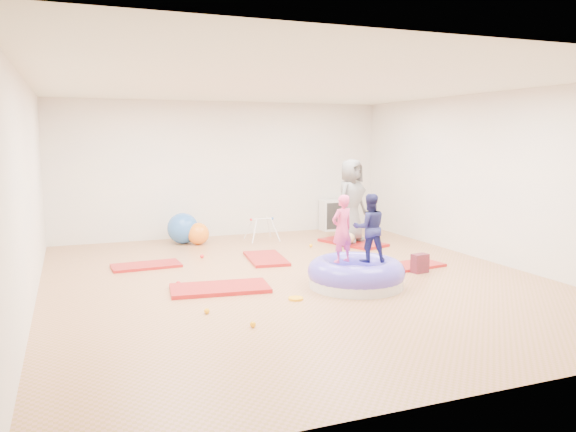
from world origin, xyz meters
name	(u,v)px	position (x,y,z in m)	size (l,w,h in m)	color
room	(296,184)	(0.00, 0.00, 1.40)	(7.01, 8.01, 2.81)	tan
gym_mat_front_left	(220,288)	(-1.18, -0.18, 0.03)	(1.33, 0.66, 0.06)	#B01B16
gym_mat_mid_left	(146,266)	(-1.94, 1.60, 0.02)	(1.07, 0.54, 0.04)	#B01B16
gym_mat_center_back	(266,258)	(0.03, 1.41, 0.02)	(1.17, 0.59, 0.05)	#B01B16
gym_mat_right	(410,266)	(2.02, 0.06, 0.02)	(1.07, 0.54, 0.04)	#B01B16
gym_mat_rear_right	(353,243)	(2.08, 2.15, 0.03)	(1.31, 0.66, 0.05)	#B01B16
inflatable_cushion	(356,275)	(0.64, -0.67, 0.17)	(1.36, 1.36, 0.43)	silver
child_pink	(342,225)	(0.46, -0.58, 0.86)	(0.34, 0.23, 0.95)	#FA4988
child_navy	(370,224)	(0.83, -0.68, 0.87)	(0.46, 0.36, 0.96)	navy
adult_caregiver	(351,201)	(2.03, 2.16, 0.85)	(0.78, 0.51, 1.60)	slate
infant	(346,238)	(1.83, 1.94, 0.17)	(0.39, 0.40, 0.23)	#AAC7D9
ball_pit_balls	(292,269)	(0.13, 0.46, 0.03)	(3.98, 3.99, 0.07)	red
exercise_ball_blue	(183,228)	(-1.01, 3.40, 0.30)	(0.60, 0.60, 0.60)	blue
exercise_ball_orange	(198,234)	(-0.75, 3.19, 0.21)	(0.43, 0.43, 0.43)	orange
infant_play_gym	(262,226)	(0.51, 3.07, 0.31)	(0.61, 0.57, 0.46)	white
cube_shelf	(336,215)	(2.50, 3.79, 0.34)	(0.68, 0.34, 0.68)	white
balance_disc	(351,264)	(1.15, 0.44, 0.04)	(0.38, 0.38, 0.08)	teal
backpack	(420,263)	(1.94, -0.31, 0.15)	(0.25, 0.16, 0.29)	maroon
yellow_toy	(296,299)	(-0.39, -0.97, 0.01)	(0.19, 0.19, 0.03)	#FFAD0B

